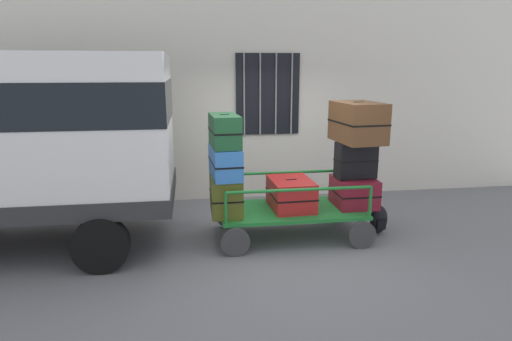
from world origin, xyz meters
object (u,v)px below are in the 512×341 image
suitcase_center_middle (356,160)px  suitcase_center_top (358,122)px  luggage_cart (291,214)px  suitcase_center_bottom (354,192)px  suitcase_left_bottom (226,195)px  backpack (379,220)px  suitcase_midleft_bottom (291,194)px  suitcase_left_middle (225,162)px  suitcase_left_top (225,131)px

suitcase_center_middle → suitcase_center_top: (0.00, 0.00, 0.57)m
suitcase_center_middle → luggage_cart: bearing=-179.2°
luggage_cart → suitcase_center_bottom: (0.97, 0.02, 0.29)m
suitcase_left_bottom → backpack: suitcase_left_bottom is taller
luggage_cart → suitcase_center_middle: size_ratio=3.56×
luggage_cart → suitcase_center_top: bearing=0.9°
suitcase_midleft_bottom → suitcase_center_middle: bearing=-1.3°
suitcase_center_middle → backpack: bearing=-8.7°
suitcase_left_bottom → suitcase_left_middle: suitcase_left_middle is taller
suitcase_center_bottom → suitcase_left_middle: bearing=-179.3°
luggage_cart → suitcase_center_bottom: 1.02m
suitcase_left_top → suitcase_center_middle: size_ratio=1.30×
luggage_cart → suitcase_center_top: (0.97, 0.02, 1.35)m
suitcase_left_bottom → suitcase_midleft_bottom: size_ratio=0.92×
luggage_cart → suitcase_left_top: 1.60m
luggage_cart → suitcase_left_middle: size_ratio=2.42×
suitcase_left_middle → suitcase_center_top: suitcase_center_top is taller
suitcase_left_middle → suitcase_left_top: bearing=-90.0°
suitcase_left_top → suitcase_center_top: (1.95, 0.03, 0.08)m
luggage_cart → suitcase_left_middle: bearing=-179.8°
suitcase_midleft_bottom → suitcase_center_bottom: suitcase_midleft_bottom is taller
luggage_cart → suitcase_left_middle: suitcase_left_middle is taller
suitcase_midleft_bottom → suitcase_center_top: (0.97, -0.02, 1.05)m
suitcase_midleft_bottom → suitcase_center_top: bearing=-1.2°
suitcase_left_top → suitcase_center_top: 1.95m
luggage_cart → suitcase_left_bottom: (-0.97, -0.04, 0.34)m
suitcase_left_bottom → backpack: bearing=-0.2°
luggage_cart → suitcase_left_top: bearing=-179.3°
suitcase_center_bottom → suitcase_center_top: 1.05m
suitcase_left_bottom → suitcase_center_middle: 2.00m
suitcase_center_middle → suitcase_left_top: bearing=-179.2°
luggage_cart → backpack: 1.38m
luggage_cart → suitcase_left_bottom: size_ratio=2.88×
backpack → suitcase_left_middle: bearing=178.9°
suitcase_left_bottom → suitcase_center_middle: (1.95, 0.05, 0.44)m
suitcase_left_top → backpack: (2.35, -0.03, -1.42)m
suitcase_left_middle → suitcase_midleft_bottom: 1.11m
suitcase_left_middle → suitcase_midleft_bottom: bearing=2.3°
luggage_cart → suitcase_left_bottom: suitcase_left_bottom is taller
suitcase_left_middle → suitcase_center_top: size_ratio=0.97×
suitcase_left_bottom → suitcase_left_middle: size_ratio=0.84×
suitcase_left_bottom → suitcase_left_top: 0.93m
luggage_cart → suitcase_midleft_bottom: bearing=90.0°
suitcase_left_middle → suitcase_center_top: (1.95, 0.02, 0.52)m
backpack → suitcase_midleft_bottom: bearing=176.5°
suitcase_left_middle → suitcase_center_middle: (1.95, 0.02, -0.04)m
suitcase_left_bottom → suitcase_center_top: bearing=1.6°
suitcase_left_middle → suitcase_left_top: suitcase_left_top is taller
suitcase_midleft_bottom → backpack: (1.37, -0.08, -0.45)m
suitcase_center_bottom → backpack: size_ratio=1.52×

